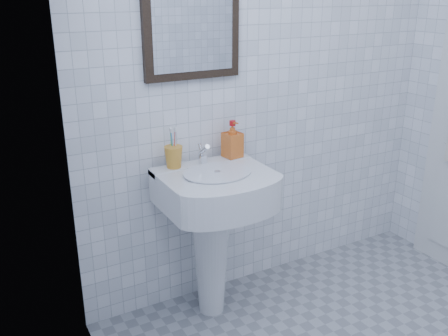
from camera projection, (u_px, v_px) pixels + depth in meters
wall_back at (269, 69)px, 2.68m from camera, size 2.20×0.02×2.50m
wall_left at (166, 173)px, 1.19m from camera, size 0.02×2.40×2.50m
washbasin at (213, 219)px, 2.53m from camera, size 0.54×0.40×0.83m
faucet at (203, 155)px, 2.51m from camera, size 0.05×0.10×0.12m
toothbrush_cup at (174, 157)px, 2.45m from camera, size 0.10×0.10×0.11m
soap_dispenser at (232, 139)px, 2.59m from camera, size 0.10×0.10×0.19m
wall_mirror at (192, 13)px, 2.35m from camera, size 0.50×0.04×0.62m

